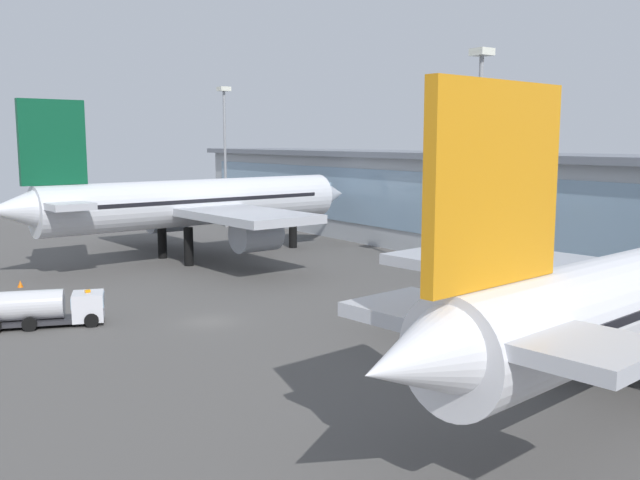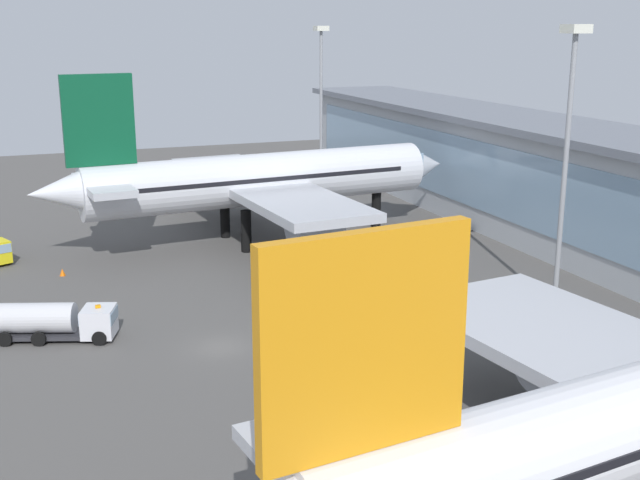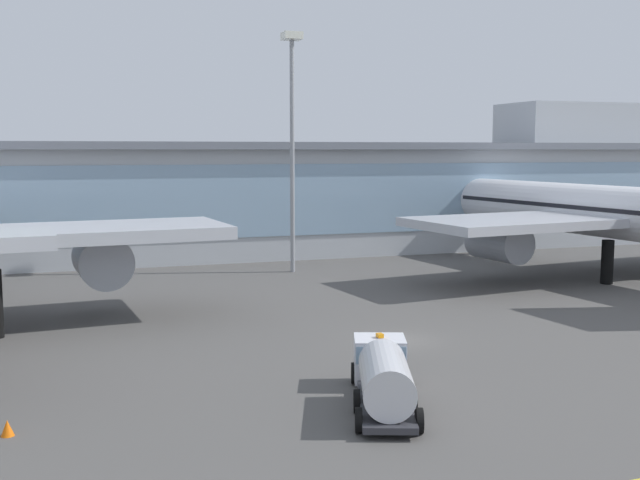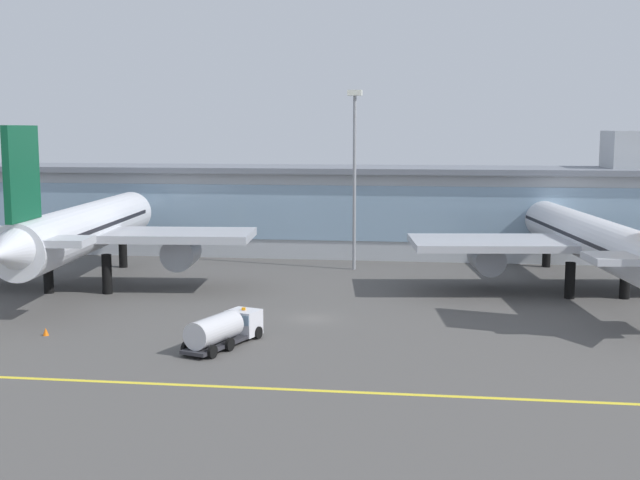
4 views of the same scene
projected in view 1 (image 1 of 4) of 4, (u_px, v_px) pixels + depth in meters
ground_plane at (210, 322)px, 56.00m from camera, size 204.42×204.42×0.00m
terminal_building at (564, 209)px, 77.22m from camera, size 149.02×14.00×18.08m
airliner_near_left at (195, 204)px, 84.50m from camera, size 39.15×47.73×18.64m
baggage_tug_near at (48, 307)px, 54.54m from camera, size 5.43×9.34×2.90m
apron_light_mast_west at (225, 136)px, 115.03m from camera, size 1.80×1.80×23.07m
apron_light_mast_centre at (479, 132)px, 68.89m from camera, size 1.80×1.80×23.25m
safety_cone at (20, 284)px, 69.09m from camera, size 0.56×0.56×0.70m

